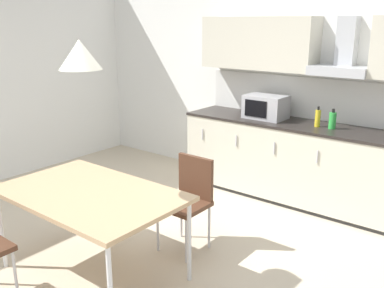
# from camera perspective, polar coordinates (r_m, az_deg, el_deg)

# --- Properties ---
(ground_plane) EXTENTS (8.55, 8.10, 0.02)m
(ground_plane) POSITION_cam_1_polar(r_m,az_deg,el_deg) (3.92, -10.34, -16.19)
(ground_plane) COLOR beige
(wall_back) EXTENTS (6.84, 0.10, 2.83)m
(wall_back) POSITION_cam_1_polar(r_m,az_deg,el_deg) (5.55, 10.79, 8.99)
(wall_back) COLOR white
(wall_back) RESTS_ON ground_plane
(kitchen_counter) EXTENTS (3.55, 0.67, 0.94)m
(kitchen_counter) POSITION_cam_1_polar(r_m,az_deg,el_deg) (5.06, 17.61, -3.11)
(kitchen_counter) COLOR #333333
(kitchen_counter) RESTS_ON ground_plane
(backsplash_tile) EXTENTS (3.53, 0.02, 0.49)m
(backsplash_tile) POSITION_cam_1_polar(r_m,az_deg,el_deg) (5.17, 19.52, 5.29)
(backsplash_tile) COLOR silver
(backsplash_tile) RESTS_ON kitchen_counter
(upper_wall_cabinets) EXTENTS (3.53, 0.40, 0.62)m
(upper_wall_cabinets) POSITION_cam_1_polar(r_m,az_deg,el_deg) (4.95, 19.58, 12.11)
(upper_wall_cabinets) COLOR beige
(microwave) EXTENTS (0.48, 0.35, 0.28)m
(microwave) POSITION_cam_1_polar(r_m,az_deg,el_deg) (5.22, 9.80, 4.91)
(microwave) COLOR #ADADB2
(microwave) RESTS_ON kitchen_counter
(bottle_yellow) EXTENTS (0.06, 0.06, 0.23)m
(bottle_yellow) POSITION_cam_1_polar(r_m,az_deg,el_deg) (4.93, 16.41, 3.34)
(bottle_yellow) COLOR yellow
(bottle_yellow) RESTS_ON kitchen_counter
(bottle_green) EXTENTS (0.08, 0.08, 0.22)m
(bottle_green) POSITION_cam_1_polar(r_m,az_deg,el_deg) (4.89, 18.22, 3.02)
(bottle_green) COLOR green
(bottle_green) RESTS_ON kitchen_counter
(dining_table) EXTENTS (1.51, 0.96, 0.74)m
(dining_table) POSITION_cam_1_polar(r_m,az_deg,el_deg) (3.58, -13.45, -6.84)
(dining_table) COLOR tan
(dining_table) RESTS_ON ground_plane
(chair_far_right) EXTENTS (0.40, 0.40, 0.87)m
(chair_far_right) POSITION_cam_1_polar(r_m,az_deg,el_deg) (3.97, -0.40, -6.66)
(chair_far_right) COLOR #4C2D1E
(chair_far_right) RESTS_ON ground_plane
(pendant_lamp) EXTENTS (0.32, 0.32, 0.22)m
(pendant_lamp) POSITION_cam_1_polar(r_m,az_deg,el_deg) (3.32, -14.72, 11.45)
(pendant_lamp) COLOR silver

